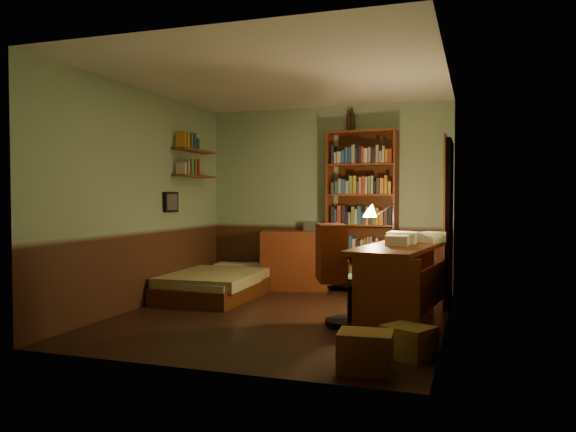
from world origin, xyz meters
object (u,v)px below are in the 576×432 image
(bed, at_px, (221,274))
(bookshelf, at_px, (362,212))
(desk_lamp, at_px, (394,212))
(cardboard_box_a, at_px, (365,352))
(desk, at_px, (397,287))
(cardboard_box_b, at_px, (409,342))
(dresser, at_px, (295,260))
(office_chair, at_px, (350,283))
(mini_stereo, at_px, (314,226))

(bed, xyz_separation_m, bookshelf, (1.73, 0.88, 0.83))
(bed, xyz_separation_m, desk_lamp, (2.35, -0.49, 0.87))
(cardboard_box_a, bearing_deg, desk_lamp, 92.44)
(bed, relative_size, cardboard_box_a, 4.72)
(desk, height_order, cardboard_box_a, desk)
(desk, relative_size, cardboard_box_b, 4.16)
(bed, relative_size, dresser, 2.05)
(desk, bearing_deg, cardboard_box_b, -69.17)
(bookshelf, height_order, desk_lamp, bookshelf)
(office_chair, bearing_deg, mini_stereo, 93.23)
(dresser, bearing_deg, cardboard_box_b, -70.00)
(bed, bearing_deg, mini_stereo, 42.66)
(dresser, distance_m, mini_stereo, 0.56)
(dresser, relative_size, desk_lamp, 1.46)
(bed, height_order, dresser, dresser)
(bed, distance_m, cardboard_box_a, 3.58)
(mini_stereo, bearing_deg, cardboard_box_b, -59.66)
(office_chair, relative_size, cardboard_box_b, 2.35)
(bed, xyz_separation_m, cardboard_box_a, (2.44, -2.61, -0.13))
(dresser, distance_m, cardboard_box_b, 3.52)
(mini_stereo, distance_m, desk, 2.56)
(dresser, height_order, desk_lamp, desk_lamp)
(dresser, relative_size, desk, 0.60)
(bookshelf, bearing_deg, bed, -149.70)
(dresser, distance_m, desk, 2.57)
(bookshelf, xyz_separation_m, desk_lamp, (0.62, -1.37, 0.04))
(desk_lamp, bearing_deg, bed, -169.19)
(desk_lamp, distance_m, cardboard_box_a, 2.34)
(mini_stereo, distance_m, cardboard_box_a, 3.88)
(mini_stereo, height_order, desk, mini_stereo)
(bed, bearing_deg, cardboard_box_b, -37.41)
(desk_lamp, bearing_deg, dresser, 163.31)
(bookshelf, height_order, desk, bookshelf)
(dresser, distance_m, office_chair, 2.29)
(mini_stereo, distance_m, office_chair, 2.32)
(dresser, xyz_separation_m, mini_stereo, (0.25, 0.13, 0.48))
(desk_lamp, bearing_deg, mini_stereo, 155.82)
(bed, bearing_deg, bookshelf, 27.76)
(bookshelf, xyz_separation_m, desk, (0.75, -2.01, -0.70))
(cardboard_box_a, bearing_deg, desk, 88.51)
(bed, height_order, cardboard_box_b, bed)
(bookshelf, relative_size, office_chair, 2.54)
(desk, distance_m, desk_lamp, 0.98)
(cardboard_box_b, bearing_deg, cardboard_box_a, -119.40)
(mini_stereo, xyz_separation_m, office_chair, (0.98, -2.05, -0.46))
(bookshelf, bearing_deg, cardboard_box_a, -75.13)
(dresser, relative_size, cardboard_box_a, 2.30)
(desk, distance_m, cardboard_box_b, 1.07)
(bookshelf, bearing_deg, cardboard_box_b, -68.62)
(dresser, relative_size, bookshelf, 0.42)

